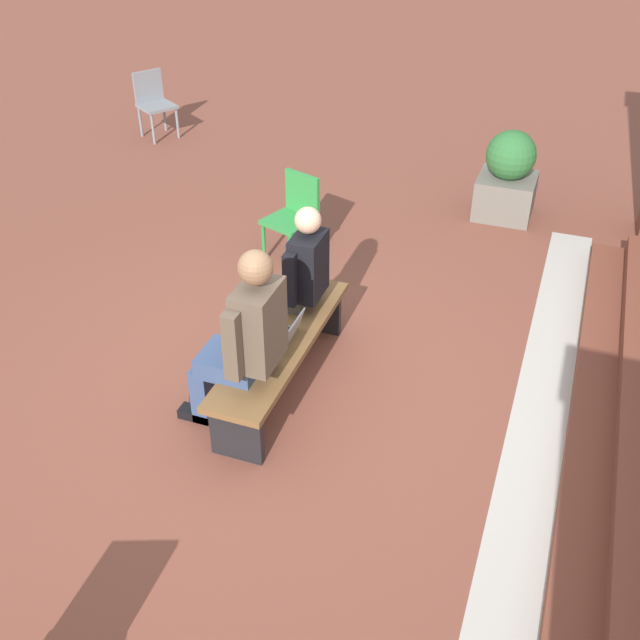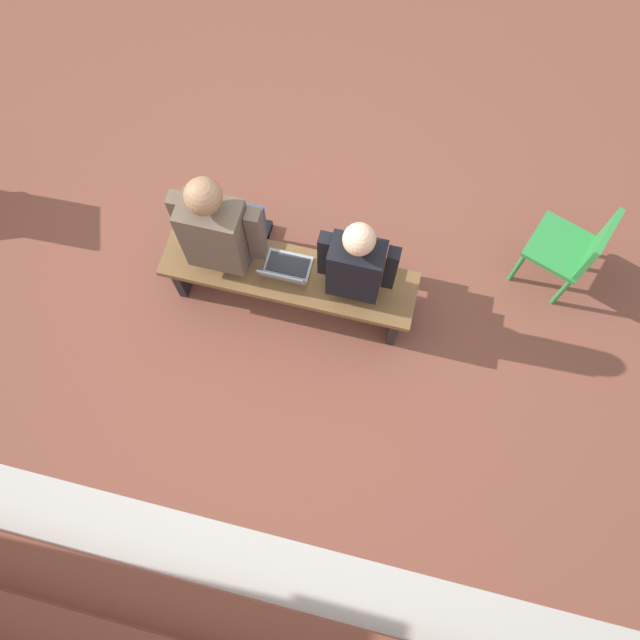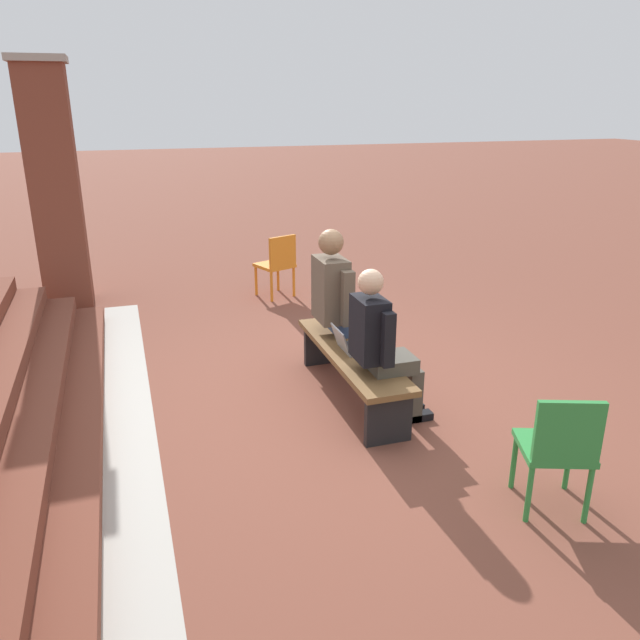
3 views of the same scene
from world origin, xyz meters
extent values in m
plane|color=brown|center=(0.00, 0.00, 0.00)|extent=(60.00, 60.00, 0.00)
cube|color=#B7B2A8|center=(-0.05, 1.81, 0.00)|extent=(6.59, 0.40, 0.01)
cube|color=brown|center=(-0.05, -0.08, 0.42)|extent=(1.80, 0.44, 0.05)
cube|color=black|center=(-0.85, -0.08, 0.20)|extent=(0.06, 0.37, 0.40)
cube|color=black|center=(0.75, -0.08, 0.20)|extent=(0.06, 0.37, 0.40)
cube|color=#4C473D|center=(-0.51, -0.24, 0.50)|extent=(0.31, 0.36, 0.13)
cube|color=#4C473D|center=(-0.60, -0.42, 0.23)|extent=(0.10, 0.11, 0.45)
cube|color=black|center=(-0.60, -0.47, 0.03)|extent=(0.10, 0.22, 0.06)
cube|color=#4C473D|center=(-0.43, -0.42, 0.23)|extent=(0.10, 0.11, 0.45)
cube|color=black|center=(-0.43, -0.47, 0.03)|extent=(0.10, 0.22, 0.06)
cube|color=black|center=(-0.51, -0.04, 0.82)|extent=(0.34, 0.22, 0.50)
cube|color=navy|center=(-0.51, -0.15, 0.78)|extent=(0.04, 0.01, 0.30)
cube|color=black|center=(-0.73, -0.10, 0.80)|extent=(0.08, 0.09, 0.43)
cube|color=black|center=(-0.30, -0.10, 0.80)|extent=(0.08, 0.09, 0.43)
sphere|color=#DBAD89|center=(-0.51, -0.04, 1.20)|extent=(0.20, 0.20, 0.20)
cube|color=#384C75|center=(0.41, -0.26, 0.51)|extent=(0.35, 0.41, 0.14)
cube|color=#384C75|center=(0.31, -0.47, 0.23)|extent=(0.11, 0.12, 0.45)
cube|color=black|center=(0.31, -0.53, 0.04)|extent=(0.11, 0.25, 0.07)
cube|color=#384C75|center=(0.50, -0.47, 0.23)|extent=(0.11, 0.12, 0.45)
cube|color=black|center=(0.50, -0.53, 0.04)|extent=(0.11, 0.25, 0.07)
cube|color=brown|center=(0.41, -0.04, 0.87)|extent=(0.39, 0.25, 0.58)
cube|color=brown|center=(0.16, -0.11, 0.85)|extent=(0.09, 0.10, 0.49)
cube|color=brown|center=(0.65, -0.11, 0.85)|extent=(0.09, 0.10, 0.49)
sphere|color=#8C6647|center=(0.41, -0.04, 1.31)|extent=(0.23, 0.23, 0.23)
cube|color=#9EA0A5|center=(-0.03, -0.12, 0.46)|extent=(0.32, 0.22, 0.02)
cube|color=#2D2D33|center=(-0.03, -0.13, 0.47)|extent=(0.29, 0.15, 0.00)
cube|color=#9EA0A5|center=(-0.03, 0.02, 0.57)|extent=(0.32, 0.07, 0.19)
cube|color=#33519E|center=(-0.03, 0.02, 0.57)|extent=(0.28, 0.06, 0.17)
cube|color=#2D893D|center=(-1.87, -0.75, 0.42)|extent=(0.54, 0.54, 0.04)
cube|color=#2D893D|center=(-2.05, -0.68, 0.64)|extent=(0.17, 0.39, 0.40)
cylinder|color=#2D893D|center=(-1.77, -0.98, 0.20)|extent=(0.04, 0.04, 0.40)
cylinder|color=#2D893D|center=(-1.64, -0.64, 0.20)|extent=(0.04, 0.04, 0.40)
cylinder|color=#2D893D|center=(-2.11, -0.86, 0.20)|extent=(0.04, 0.04, 0.40)
cylinder|color=#2D893D|center=(-1.98, -0.52, 0.20)|extent=(0.04, 0.04, 0.40)
camera|label=1|loc=(4.03, 1.71, 3.65)|focal=42.00mm
camera|label=2|loc=(-0.71, 1.71, 4.37)|focal=35.00mm
camera|label=3|loc=(-4.69, 1.71, 2.50)|focal=35.00mm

